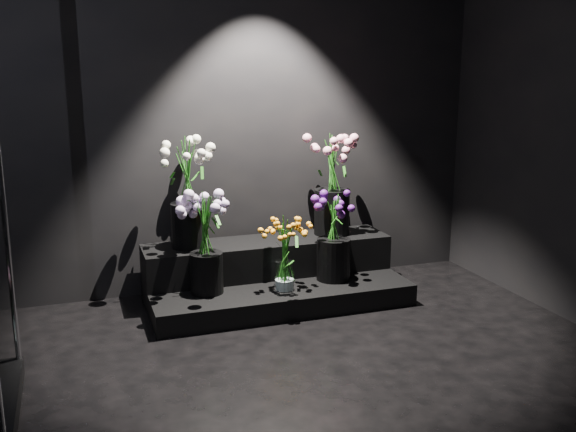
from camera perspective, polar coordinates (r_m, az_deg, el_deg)
name	(u,v)px	position (r m, az deg, el deg)	size (l,w,h in m)	color
floor	(322,415)	(3.25, 3.06, -17.26)	(4.00, 4.00, 0.00)	black
wall_back	(221,102)	(4.72, -5.99, 10.08)	(4.00, 4.00, 0.00)	black
display_riser	(273,275)	(4.68, -1.38, -5.29)	(1.82, 0.81, 0.40)	black
bouquet_orange_bells	(284,251)	(4.35, -0.32, -3.17)	(0.35, 0.35, 0.53)	white
bouquet_lilac	(206,237)	(4.30, -7.34, -1.86)	(0.44, 0.44, 0.68)	black
bouquet_purple	(334,234)	(4.56, 4.10, -1.59)	(0.37, 0.37, 0.62)	black
bouquet_cream_roses	(187,186)	(4.49, -8.94, 2.70)	(0.40, 0.40, 0.76)	black
bouquet_pink_roses	(332,179)	(4.81, 3.96, 3.31)	(0.46, 0.46, 0.76)	black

